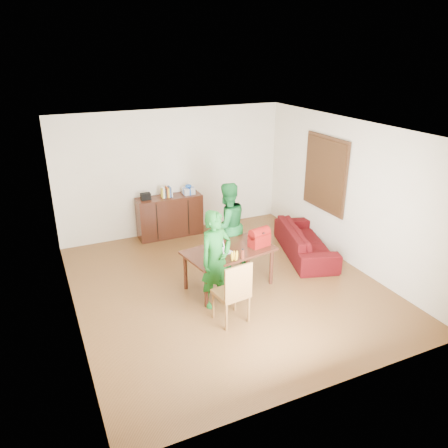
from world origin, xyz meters
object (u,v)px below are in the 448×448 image
table (229,254)px  laptop (222,251)px  bottle (243,254)px  sofa (305,241)px  red_bag (259,239)px  chair (231,304)px  person_far (227,225)px  person_near (216,259)px

table → laptop: bearing=-167.9°
bottle → sofa: bottle is taller
red_bag → chair: bearing=-148.7°
person_far → table: bearing=59.6°
laptop → red_bag: (0.70, -0.01, 0.09)m
person_near → sofa: (2.34, 0.94, -0.51)m
laptop → sofa: laptop is taller
bottle → sofa: size_ratio=0.09×
person_near → person_far: 1.39m
person_far → sofa: bearing=163.9°
sofa → table: bearing=121.9°
bottle → red_bag: bearing=33.4°
person_far → chair: bearing=59.4°
person_near → sofa: size_ratio=0.81×
bottle → laptop: bearing=124.4°
laptop → bottle: (0.22, -0.32, 0.04)m
chair → sofa: size_ratio=0.51×
person_far → bottle: person_far is taller
person_far → sofa: person_far is taller
laptop → table: bearing=4.9°
laptop → red_bag: size_ratio=1.02×
chair → red_bag: chair is taller
table → red_bag: 0.58m
person_near → sofa: person_near is taller
person_near → bottle: (0.48, 0.03, -0.02)m
red_bag → person_far: bearing=93.4°
table → bottle: bottle is taller
table → chair: 1.08m
person_far → bottle: 1.17m
chair → person_far: size_ratio=0.63×
sofa → person_near: bearing=128.6°
table → bottle: size_ratio=9.17×
table → person_far: (0.32, 0.76, 0.20)m
person_near → chair: bearing=-104.9°
chair → person_near: (-0.02, 0.54, 0.50)m
table → person_near: bearing=-144.5°
bottle → sofa: bearing=26.0°
person_far → red_bag: size_ratio=4.57×
chair → laptop: size_ratio=2.79×
person_far → laptop: person_far is taller
chair → person_far: 1.92m
chair → bottle: size_ratio=5.81×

